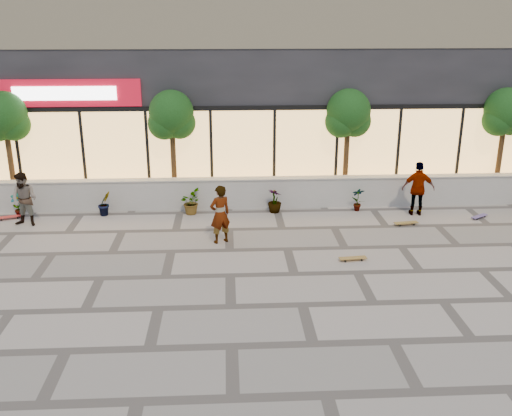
{
  "coord_description": "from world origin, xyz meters",
  "views": [
    {
      "loc": [
        -1.67,
        -11.51,
        6.28
      ],
      "look_at": [
        -0.9,
        3.09,
        1.3
      ],
      "focal_mm": 40.0,
      "sensor_mm": 36.0,
      "label": 1
    }
  ],
  "objects_px": {
    "tree_mideast": "(348,116)",
    "skater_left": "(25,200)",
    "skateboard_left": "(9,217)",
    "skateboard_right_near": "(406,223)",
    "tree_east": "(505,115)",
    "skater_center": "(220,214)",
    "skateboard_right_far": "(479,216)",
    "skateboard_center": "(353,258)",
    "skater_right_near": "(418,189)",
    "tree_midwest": "(172,118)",
    "tree_west": "(5,119)"
  },
  "relations": [
    {
      "from": "skater_right_near",
      "to": "skateboard_left",
      "type": "relative_size",
      "value": 2.17
    },
    {
      "from": "tree_east",
      "to": "skater_left",
      "type": "distance_m",
      "value": 16.22
    },
    {
      "from": "skater_center",
      "to": "skater_left",
      "type": "bearing_deg",
      "value": -42.67
    },
    {
      "from": "skateboard_right_far",
      "to": "skater_right_near",
      "type": "bearing_deg",
      "value": 133.92
    },
    {
      "from": "skater_left",
      "to": "skateboard_center",
      "type": "xyz_separation_m",
      "value": [
        9.62,
        -3.23,
        -0.77
      ]
    },
    {
      "from": "skateboard_left",
      "to": "skateboard_right_near",
      "type": "distance_m",
      "value": 12.71
    },
    {
      "from": "skater_center",
      "to": "skateboard_right_near",
      "type": "relative_size",
      "value": 2.19
    },
    {
      "from": "tree_west",
      "to": "skater_left",
      "type": "relative_size",
      "value": 2.31
    },
    {
      "from": "skateboard_left",
      "to": "skateboard_right_near",
      "type": "bearing_deg",
      "value": -25.67
    },
    {
      "from": "tree_west",
      "to": "skateboard_right_far",
      "type": "bearing_deg",
      "value": -8.1
    },
    {
      "from": "skateboard_left",
      "to": "skater_center",
      "type": "bearing_deg",
      "value": -38.93
    },
    {
      "from": "skateboard_center",
      "to": "skateboard_right_near",
      "type": "relative_size",
      "value": 0.97
    },
    {
      "from": "tree_midwest",
      "to": "skateboard_left",
      "type": "distance_m",
      "value": 6.17
    },
    {
      "from": "tree_mideast",
      "to": "tree_east",
      "type": "height_order",
      "value": "same"
    },
    {
      "from": "tree_east",
      "to": "skateboard_right_far",
      "type": "distance_m",
      "value": 3.95
    },
    {
      "from": "skateboard_center",
      "to": "tree_midwest",
      "type": "bearing_deg",
      "value": 128.19
    },
    {
      "from": "skater_center",
      "to": "skateboard_center",
      "type": "distance_m",
      "value": 3.95
    },
    {
      "from": "tree_east",
      "to": "tree_west",
      "type": "bearing_deg",
      "value": 180.0
    },
    {
      "from": "skateboard_center",
      "to": "tree_east",
      "type": "bearing_deg",
      "value": 34.11
    },
    {
      "from": "skater_center",
      "to": "skater_right_near",
      "type": "height_order",
      "value": "skater_right_near"
    },
    {
      "from": "tree_east",
      "to": "skater_center",
      "type": "xyz_separation_m",
      "value": [
        -9.89,
        -3.82,
        -2.13
      ]
    },
    {
      "from": "tree_midwest",
      "to": "skateboard_center",
      "type": "distance_m",
      "value": 7.97
    },
    {
      "from": "tree_mideast",
      "to": "skateboard_right_far",
      "type": "relative_size",
      "value": 5.77
    },
    {
      "from": "skateboard_center",
      "to": "skater_left",
      "type": "bearing_deg",
      "value": 155.44
    },
    {
      "from": "skater_left",
      "to": "skater_right_near",
      "type": "height_order",
      "value": "skater_right_near"
    },
    {
      "from": "skater_center",
      "to": "skateboard_left",
      "type": "distance_m",
      "value": 7.26
    },
    {
      "from": "skateboard_right_near",
      "to": "tree_midwest",
      "type": "bearing_deg",
      "value": 152.18
    },
    {
      "from": "tree_west",
      "to": "skateboard_center",
      "type": "bearing_deg",
      "value": -26.52
    },
    {
      "from": "skater_right_near",
      "to": "skateboard_left",
      "type": "distance_m",
      "value": 13.31
    },
    {
      "from": "skater_center",
      "to": "skateboard_right_far",
      "type": "height_order",
      "value": "skater_center"
    },
    {
      "from": "skater_center",
      "to": "skateboard_left",
      "type": "relative_size",
      "value": 2.08
    },
    {
      "from": "tree_east",
      "to": "skater_center",
      "type": "distance_m",
      "value": 10.81
    },
    {
      "from": "skater_center",
      "to": "skater_right_near",
      "type": "bearing_deg",
      "value": 171.03
    },
    {
      "from": "tree_east",
      "to": "skateboard_right_near",
      "type": "relative_size",
      "value": 5.0
    },
    {
      "from": "tree_midwest",
      "to": "skateboard_center",
      "type": "height_order",
      "value": "tree_midwest"
    },
    {
      "from": "tree_midwest",
      "to": "skateboard_left",
      "type": "height_order",
      "value": "tree_midwest"
    },
    {
      "from": "tree_midwest",
      "to": "skateboard_right_far",
      "type": "distance_m",
      "value": 10.65
    },
    {
      "from": "tree_west",
      "to": "skateboard_left",
      "type": "distance_m",
      "value": 3.28
    },
    {
      "from": "tree_mideast",
      "to": "skater_right_near",
      "type": "xyz_separation_m",
      "value": [
        2.05,
        -1.75,
        -2.09
      ]
    },
    {
      "from": "skater_center",
      "to": "skateboard_center",
      "type": "bearing_deg",
      "value": 130.25
    },
    {
      "from": "skateboard_center",
      "to": "tree_west",
      "type": "bearing_deg",
      "value": 147.51
    },
    {
      "from": "tree_east",
      "to": "skater_left",
      "type": "height_order",
      "value": "tree_east"
    },
    {
      "from": "tree_east",
      "to": "skater_right_near",
      "type": "height_order",
      "value": "tree_east"
    },
    {
      "from": "skater_right_near",
      "to": "skateboard_center",
      "type": "height_order",
      "value": "skater_right_near"
    },
    {
      "from": "tree_midwest",
      "to": "tree_east",
      "type": "relative_size",
      "value": 1.0
    },
    {
      "from": "tree_mideast",
      "to": "skater_left",
      "type": "distance_m",
      "value": 10.87
    },
    {
      "from": "tree_mideast",
      "to": "skater_right_near",
      "type": "bearing_deg",
      "value": -40.41
    },
    {
      "from": "tree_west",
      "to": "tree_mideast",
      "type": "distance_m",
      "value": 11.5
    },
    {
      "from": "skateboard_center",
      "to": "skateboard_left",
      "type": "bearing_deg",
      "value": 153.83
    },
    {
      "from": "tree_mideast",
      "to": "skateboard_left",
      "type": "bearing_deg",
      "value": -172.39
    }
  ]
}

